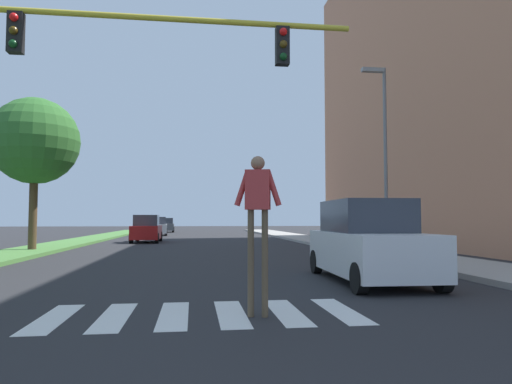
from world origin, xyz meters
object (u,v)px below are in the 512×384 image
object	(u,v)px
sedan_midblock	(147,230)
sedan_far_horizon	(166,226)
traffic_light_gantry	(15,69)
street_lamp_right	(383,142)
tree_far	(35,141)
sedan_distant	(157,227)
suv_crossing	(368,243)
pedestrian_performer	(258,209)

from	to	relation	value
sedan_midblock	sedan_far_horizon	xyz separation A→B (m)	(-0.12, 23.74, -0.05)
traffic_light_gantry	sedan_midblock	size ratio (longest dim) A/B	2.37
street_lamp_right	sedan_midblock	xyz separation A→B (m)	(-10.58, 13.27, -3.78)
tree_far	traffic_light_gantry	bearing A→B (deg)	-73.69
sedan_midblock	sedan_distant	size ratio (longest dim) A/B	0.92
traffic_light_gantry	sedan_far_horizon	xyz separation A→B (m)	(0.29, 45.47, -3.63)
street_lamp_right	suv_crossing	world-z (taller)	street_lamp_right
tree_far	sedan_midblock	distance (m)	10.71
sedan_midblock	traffic_light_gantry	bearing A→B (deg)	-91.08
tree_far	sedan_distant	world-z (taller)	tree_far
street_lamp_right	sedan_far_horizon	distance (m)	38.72
pedestrian_performer	sedan_far_horizon	distance (m)	47.81
street_lamp_right	pedestrian_performer	xyz separation A→B (m)	(-6.58, -10.60, -2.93)
traffic_light_gantry	street_lamp_right	size ratio (longest dim) A/B	1.28
suv_crossing	sedan_distant	xyz separation A→B (m)	(-7.52, 33.16, -0.14)
sedan_midblock	sedan_distant	bearing A→B (deg)	91.24
tree_far	street_lamp_right	distance (m)	15.38
pedestrian_performer	sedan_far_horizon	world-z (taller)	pedestrian_performer
suv_crossing	sedan_far_horizon	world-z (taller)	suv_crossing
street_lamp_right	tree_far	bearing A→B (deg)	163.56
pedestrian_performer	sedan_distant	world-z (taller)	pedestrian_performer
traffic_light_gantry	sedan_midblock	xyz separation A→B (m)	(0.41, 21.73, -3.58)
traffic_light_gantry	tree_far	bearing A→B (deg)	106.31
pedestrian_performer	suv_crossing	xyz separation A→B (m)	(3.23, 3.73, -0.73)
tree_far	traffic_light_gantry	size ratio (longest dim) A/B	0.71
traffic_light_gantry	suv_crossing	world-z (taller)	traffic_light_gantry
suv_crossing	sedan_midblock	size ratio (longest dim) A/B	1.15
tree_far	street_lamp_right	world-z (taller)	street_lamp_right
suv_crossing	sedan_midblock	xyz separation A→B (m)	(-7.24, 20.15, -0.12)
sedan_midblock	sedan_distant	world-z (taller)	sedan_midblock
sedan_distant	suv_crossing	bearing A→B (deg)	-77.22
street_lamp_right	sedan_midblock	bearing A→B (deg)	128.57
sedan_midblock	sedan_far_horizon	size ratio (longest dim) A/B	0.93
pedestrian_performer	sedan_midblock	size ratio (longest dim) A/B	0.61
sedan_midblock	sedan_distant	xyz separation A→B (m)	(-0.28, 13.01, -0.03)
traffic_light_gantry	suv_crossing	xyz separation A→B (m)	(7.65, 1.58, -3.46)
sedan_distant	pedestrian_performer	bearing A→B (deg)	-83.37
suv_crossing	street_lamp_right	bearing A→B (deg)	64.07
pedestrian_performer	tree_far	bearing A→B (deg)	118.64
street_lamp_right	suv_crossing	xyz separation A→B (m)	(-3.34, -6.88, -3.66)
traffic_light_gantry	sedan_midblock	world-z (taller)	traffic_light_gantry
tree_far	sedan_far_horizon	size ratio (longest dim) A/B	1.57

